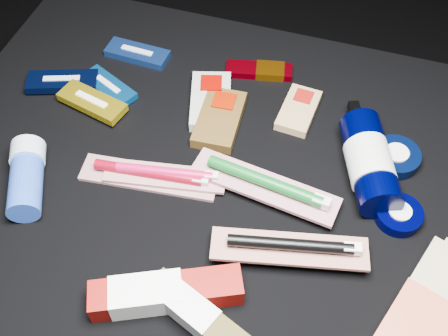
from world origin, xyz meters
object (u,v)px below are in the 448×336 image
(deodorant_stick, at_px, (26,177))
(toothpaste_carton_red, at_px, (159,293))
(lotion_bottle, at_px, (369,162))
(bodywash_bottle, at_px, (421,320))

(deodorant_stick, xyz_separation_m, toothpaste_carton_red, (0.27, -0.12, -0.01))
(lotion_bottle, distance_m, deodorant_stick, 0.54)
(deodorant_stick, distance_m, toothpaste_carton_red, 0.29)
(bodywash_bottle, xyz_separation_m, deodorant_stick, (-0.61, 0.05, 0.00))
(bodywash_bottle, distance_m, toothpaste_carton_red, 0.35)
(lotion_bottle, distance_m, toothpaste_carton_red, 0.39)
(bodywash_bottle, height_order, deodorant_stick, deodorant_stick)
(deodorant_stick, bearing_deg, lotion_bottle, -5.74)
(lotion_bottle, height_order, deodorant_stick, lotion_bottle)
(toothpaste_carton_red, bearing_deg, bodywash_bottle, -13.66)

